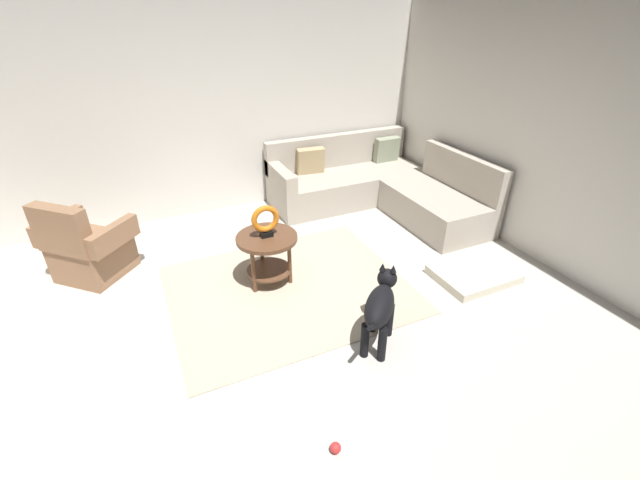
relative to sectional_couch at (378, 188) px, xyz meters
The scene contains 11 objects.
ground_plane 2.85m from the sectional_couch, 134.48° to the right, with size 6.00×6.00×0.10m, color beige.
wall_back 2.43m from the sectional_couch, 155.18° to the left, with size 6.00×0.12×2.70m, color silver.
wall_right 2.47m from the sectional_couch, 64.73° to the right, with size 0.12×6.00×2.70m, color silver.
area_rug 2.28m from the sectional_couch, 144.24° to the right, with size 2.30×1.90×0.01m, color #BCAD93.
sectional_couch is the anchor object (origin of this frame).
armchair 3.62m from the sectional_couch, behind, with size 0.99×0.98×0.88m.
side_table 2.27m from the sectional_couch, 150.35° to the right, with size 0.60×0.60×0.54m.
torus_sculpture 2.30m from the sectional_couch, 150.35° to the right, with size 0.28×0.08×0.33m.
dog_bed_mat 1.96m from the sectional_couch, 90.16° to the right, with size 0.80×0.60×0.09m, color beige.
dog 2.73m from the sectional_couch, 121.30° to the right, with size 0.62×0.65×0.63m.
dog_toy_ball 3.79m from the sectional_couch, 125.41° to the right, with size 0.07×0.07×0.07m, color red.
Camera 1 is at (-0.99, -2.53, 2.50)m, focal length 23.43 mm.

